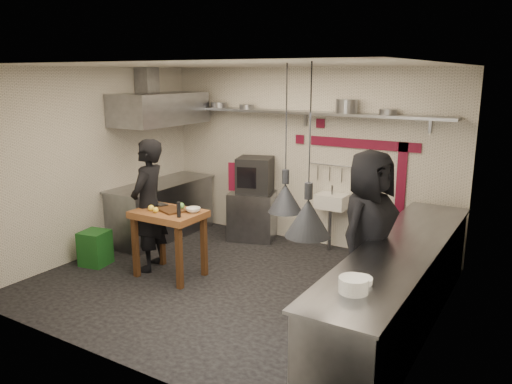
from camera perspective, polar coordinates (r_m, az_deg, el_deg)
The scene contains 47 objects.
floor at distance 6.68m, azimuth -2.59°, elevation -10.49°, with size 5.00×5.00×0.00m, color black.
ceiling at distance 6.11m, azimuth -2.87°, elevation 14.28°, with size 5.00×5.00×0.00m, color beige.
wall_back at distance 8.04m, azimuth 5.69°, elevation 4.00°, with size 5.00×0.04×2.80m, color silver.
wall_front at distance 4.71m, azimuth -17.18°, elevation -3.30°, with size 5.00×0.04×2.80m, color silver.
wall_left at distance 7.90m, azimuth -17.96°, elevation 3.24°, with size 0.04×4.20×2.80m, color silver.
wall_right at distance 5.30m, azimuth 20.29°, elevation -1.69°, with size 0.04×4.20×2.80m, color silver.
red_band_horiz at distance 7.62m, azimuth 12.14°, elevation 5.38°, with size 1.70×0.02×0.14m, color maroon.
red_band_vert at distance 7.53m, azimuth 16.27°, elevation 1.34°, with size 0.14×0.02×1.10m, color maroon.
red_tile_a at distance 7.85m, azimuth 7.38°, elevation 7.78°, with size 0.14×0.02×0.14m, color maroon.
red_tile_b at distance 8.03m, azimuth 5.03°, elevation 6.02°, with size 0.14×0.02×0.14m, color maroon.
back_shelf at distance 7.79m, azimuth 5.23°, elevation 9.05°, with size 4.60×0.34×0.04m, color slate.
shelf_bracket_left at distance 8.92m, azimuth -5.49°, elevation 8.95°, with size 0.04×0.06×0.24m, color slate.
shelf_bracket_mid at distance 7.94m, azimuth 5.70°, elevation 8.39°, with size 0.04×0.06×0.24m, color slate.
shelf_bracket_right at distance 7.32m, azimuth 19.32°, elevation 7.29°, with size 0.04×0.06×0.24m, color slate.
pan_far_left at distance 8.59m, azimuth -4.24°, elevation 9.90°, with size 0.28×0.28×0.09m, color slate.
pan_mid_left at distance 8.28m, azimuth -1.07°, elevation 9.74°, with size 0.24×0.24×0.07m, color slate.
stock_pot at distance 7.49m, azimuth 10.32°, elevation 9.64°, with size 0.32×0.32×0.20m, color slate.
pan_right at distance 7.30m, azimuth 14.87°, elevation 8.84°, with size 0.24×0.24×0.08m, color slate.
oven_stand at distance 8.35m, azimuth -0.33°, elevation -2.62°, with size 0.74×0.67×0.80m, color slate.
combi_oven at distance 8.14m, azimuth -0.11°, elevation 1.96°, with size 0.54×0.51×0.58m, color black.
oven_door at distance 7.96m, azimuth -1.30°, elevation 1.70°, with size 0.53×0.03×0.46m, color maroon.
oven_glass at distance 7.92m, azimuth -1.08°, elevation 1.64°, with size 0.32×0.01×0.34m, color black.
hand_sink at distance 7.79m, azimuth 8.65°, elevation -1.06°, with size 0.46×0.34×0.22m, color silver.
sink_tap at distance 7.75m, azimuth 8.70°, elevation 0.23°, with size 0.03×0.03×0.14m, color slate.
sink_drain at distance 7.87m, azimuth 8.43°, elevation -4.22°, with size 0.06×0.06×0.66m, color slate.
utensil_rail at distance 7.80m, azimuth 9.19°, elevation 3.01°, with size 0.02×0.02×0.90m, color slate.
counter_right at distance 5.68m, azimuth 16.00°, elevation -10.53°, with size 0.70×3.80×0.90m, color slate.
counter_right_top at distance 5.51m, azimuth 16.31°, elevation -6.10°, with size 0.76×3.90×0.03m, color slate.
plate_stack at distance 4.28m, azimuth 11.07°, elevation -10.39°, with size 0.25×0.25×0.13m, color silver.
small_bowl_right at distance 4.49m, azimuth 11.78°, elevation -9.84°, with size 0.22×0.22×0.05m, color silver.
counter_left at distance 8.57m, azimuth -10.68°, elevation -2.08°, with size 0.70×1.90×0.90m, color slate.
counter_left_top at distance 8.46m, azimuth -10.81°, elevation 0.96°, with size 0.76×2.00×0.03m, color slate.
extractor_hood at distance 8.25m, azimuth -10.93°, elevation 9.32°, with size 0.78×1.60×0.50m, color slate.
hood_duct at distance 8.41m, azimuth -12.35°, elevation 12.05°, with size 0.28×0.28×0.50m, color slate.
green_bin at distance 7.60m, azimuth -17.91°, elevation -6.10°, with size 0.37×0.37×0.50m, color #18541C.
prep_table at distance 6.88m, azimuth -9.83°, elevation -5.84°, with size 0.92×0.64×0.92m, color brown, non-canonical shape.
cutting_board at distance 6.74m, azimuth -9.69°, elevation -2.04°, with size 0.38×0.27×0.03m, color #442713.
pepper_mill at distance 6.40m, azimuth -8.83°, elevation -2.01°, with size 0.05×0.05×0.20m, color black.
lemon_a at distance 6.79m, azimuth -11.91°, elevation -1.79°, with size 0.08×0.08×0.08m, color yellow.
lemon_b at distance 6.68m, azimuth -11.40°, elevation -2.02°, with size 0.08×0.08×0.08m, color yellow.
veg_ball at distance 6.77m, azimuth -8.56°, elevation -1.59°, with size 0.09×0.09×0.09m, color #579C49.
steel_tray at distance 7.00m, azimuth -10.78°, elevation -1.47°, with size 0.19×0.13×0.03m, color slate.
bowl at distance 6.63m, azimuth -7.19°, elevation -2.04°, with size 0.20×0.20×0.06m, color silver.
heat_lamp_near at distance 4.79m, azimuth 3.46°, elevation 5.96°, with size 0.34×0.34×1.43m, color black, non-canonical shape.
heat_lamp_far at distance 4.11m, azimuth 6.14°, elevation 4.56°, with size 0.39×0.39×1.44m, color black, non-canonical shape.
chef_left at distance 7.07m, azimuth -12.17°, elevation -1.50°, with size 0.67×0.44×1.85m, color black.
chef_right at distance 5.78m, azimuth 12.69°, elevation -4.60°, with size 0.93×0.60×1.90m, color black.
Camera 1 is at (3.43, -5.06, 2.71)m, focal length 35.00 mm.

